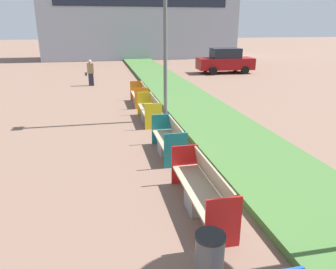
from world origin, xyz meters
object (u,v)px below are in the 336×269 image
bench_orange_frame (140,96)px  pedestrian_walking (90,73)px  bench_red_frame (202,193)px  litter_bin (209,263)px  street_lamp_post (165,12)px  bench_yellow_frame (150,112)px  parked_car_distant (225,61)px  bench_teal_frame (169,142)px

bench_orange_frame → pedestrian_walking: bearing=112.4°
bench_red_frame → pedestrian_walking: (-2.27, 14.95, 0.40)m
litter_bin → street_lamp_post: bearing=82.2°
bench_yellow_frame → pedestrian_walking: pedestrian_walking is taller
litter_bin → pedestrian_walking: bearing=95.7°
bench_orange_frame → bench_yellow_frame: bearing=-89.9°
bench_orange_frame → parked_car_distant: (7.72, 8.88, 0.55)m
bench_orange_frame → litter_bin: size_ratio=2.06×
bench_yellow_frame → litter_bin: (-0.56, -8.59, 0.09)m
bench_yellow_frame → street_lamp_post: street_lamp_post is taller
bench_teal_frame → bench_orange_frame: 6.39m
bench_teal_frame → street_lamp_post: 5.04m
bench_red_frame → bench_teal_frame: size_ratio=1.29×
bench_red_frame → bench_teal_frame: (-0.01, 3.05, -0.02)m
bench_yellow_frame → parked_car_distant: size_ratio=0.50×
bench_red_frame → street_lamp_post: 7.47m
bench_red_frame → street_lamp_post: street_lamp_post is taller
bench_yellow_frame → bench_orange_frame: bearing=90.1°
street_lamp_post → pedestrian_walking: size_ratio=4.62×
bench_teal_frame → bench_orange_frame: same height
parked_car_distant → bench_red_frame: bearing=-109.7°
bench_teal_frame → parked_car_distant: (7.72, 15.28, 0.55)m
bench_orange_frame → street_lamp_post: (0.61, -2.92, 3.61)m
bench_yellow_frame → street_lamp_post: bearing=-1.7°
bench_red_frame → bench_orange_frame: 9.45m
bench_orange_frame → parked_car_distant: 11.78m
street_lamp_post → bench_orange_frame: bearing=101.9°
bench_red_frame → bench_yellow_frame: same height
bench_yellow_frame → pedestrian_walking: 8.71m
bench_red_frame → bench_orange_frame: (-0.01, 9.45, -0.02)m
bench_red_frame → pedestrian_walking: bearing=98.6°
bench_teal_frame → pedestrian_walking: 12.12m
pedestrian_walking → parked_car_distant: bearing=18.7°
bench_orange_frame → litter_bin: 11.50m
bench_teal_frame → bench_yellow_frame: (0.00, 3.49, 0.01)m
bench_teal_frame → bench_red_frame: bearing=-89.9°
bench_red_frame → litter_bin: size_ratio=2.70×
bench_red_frame → street_lamp_post: (0.61, 6.52, 3.59)m
bench_orange_frame → street_lamp_post: size_ratio=0.26×
bench_yellow_frame → bench_orange_frame: same height
litter_bin → street_lamp_post: street_lamp_post is taller
bench_red_frame → bench_yellow_frame: (-0.00, 6.54, -0.01)m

